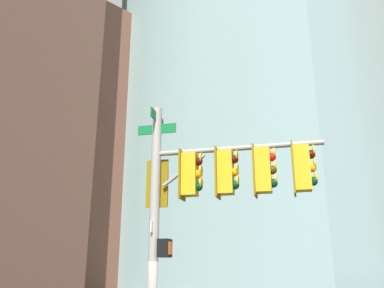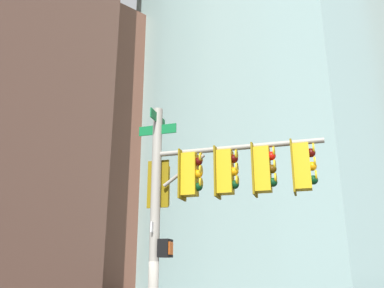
% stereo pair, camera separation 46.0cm
% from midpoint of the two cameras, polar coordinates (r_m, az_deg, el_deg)
% --- Properties ---
extents(signal_pole_assembly, '(3.77, 2.51, 6.19)m').
position_cam_midpoint_polar(signal_pole_assembly, '(9.21, 0.50, -6.60)').
color(signal_pole_assembly, '#9E998C').
rests_on(signal_pole_assembly, ground_plane).
extents(building_brick_nearside, '(18.80, 14.42, 57.11)m').
position_cam_midpoint_polar(building_brick_nearside, '(54.20, -24.86, 13.32)').
color(building_brick_nearside, '#4C3328').
rests_on(building_brick_nearside, ground_plane).
extents(building_brick_midblock, '(19.68, 17.96, 36.69)m').
position_cam_midpoint_polar(building_brick_midblock, '(57.38, -19.48, -0.17)').
color(building_brick_midblock, brown).
rests_on(building_brick_midblock, ground_plane).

